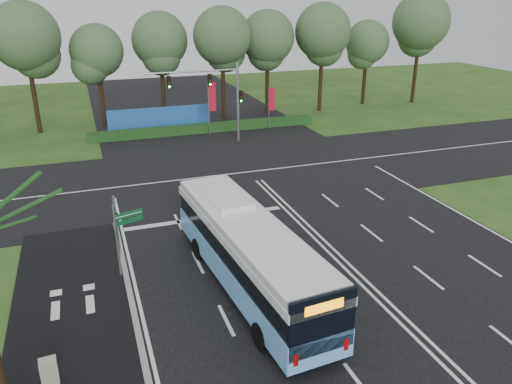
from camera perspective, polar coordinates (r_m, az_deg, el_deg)
ground at (r=27.16m, az=7.09°, el=-5.77°), size 120.00×120.00×0.00m
road_main at (r=27.15m, az=7.09°, el=-5.73°), size 20.00×120.00×0.04m
road_cross at (r=37.36m, az=-1.01°, el=2.27°), size 120.00×14.00×0.05m
bike_path at (r=22.27m, az=-20.15°, el=-13.72°), size 5.00×18.00×0.06m
kerb_strip at (r=22.23m, az=-13.86°, el=-12.89°), size 0.25×18.00×0.12m
city_bus at (r=22.15m, az=-0.86°, el=-6.99°), size 3.64×12.73×3.61m
pedestrian_signal at (r=25.78m, az=-15.68°, el=-3.59°), size 0.27×0.41×3.28m
street_sign at (r=23.86m, az=-14.99°, el=-4.22°), size 1.37×0.50×3.65m
utility_cabinet at (r=19.38m, az=-22.56°, el=-18.44°), size 0.61×0.52×0.95m
banner_flag_mid at (r=47.37m, az=-5.15°, el=10.41°), size 0.73×0.21×5.01m
banner_flag_right at (r=49.26m, az=1.76°, el=10.30°), size 0.57×0.29×4.16m
traffic_light_gantry at (r=44.13m, az=-4.36°, el=11.47°), size 8.41×0.28×7.00m
hedge at (r=48.77m, az=-5.71°, el=7.28°), size 22.00×1.20×0.80m
blue_hoarding at (r=50.25m, az=-10.92°, el=8.25°), size 10.00×0.30×2.20m
eucalyptus_row at (r=53.80m, az=-3.48°, el=17.37°), size 54.14×8.35×12.77m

